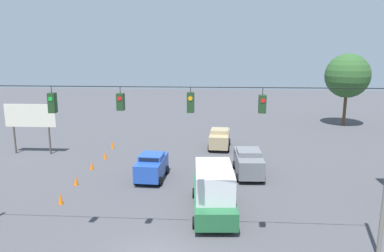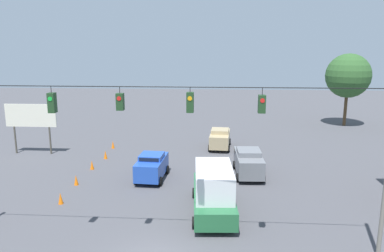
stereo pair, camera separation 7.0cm
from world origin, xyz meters
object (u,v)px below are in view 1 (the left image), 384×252
sedan_blue_withflow_mid (152,166)px  traffic_cone_nearest (61,198)px  traffic_cone_fourth (105,155)px  tree_horizon_left (348,76)px  traffic_cone_third (92,165)px  roadside_billboard (30,118)px  sedan_tan_oncoming_deep (220,138)px  box_truck_green_crossing_near (214,190)px  overhead_signal_span (155,142)px  traffic_cone_fifth (113,145)px  sedan_grey_oncoming_far (248,162)px  traffic_cone_second (76,180)px

sedan_blue_withflow_mid → traffic_cone_nearest: (4.97, 4.88, -0.63)m
traffic_cone_fourth → tree_horizon_left: tree_horizon_left is taller
traffic_cone_third → roadside_billboard: 8.54m
sedan_tan_oncoming_deep → tree_horizon_left: (-15.54, -11.58, 5.19)m
box_truck_green_crossing_near → overhead_signal_span: bearing=57.2°
traffic_cone_nearest → traffic_cone_fifth: size_ratio=1.00×
overhead_signal_span → sedan_grey_oncoming_far: bearing=-115.7°
overhead_signal_span → traffic_cone_third: size_ratio=28.37×
traffic_cone_second → traffic_cone_third: bearing=-89.8°
sedan_grey_oncoming_far → traffic_cone_third: (12.46, -0.50, -0.68)m
traffic_cone_nearest → traffic_cone_third: 6.74m
sedan_blue_withflow_mid → sedan_tan_oncoming_deep: bearing=-119.5°
traffic_cone_third → tree_horizon_left: 32.45m
sedan_grey_oncoming_far → tree_horizon_left: 24.00m
overhead_signal_span → box_truck_green_crossing_near: (-2.71, -4.21, -4.00)m
sedan_blue_withflow_mid → sedan_grey_oncoming_far: bearing=-169.5°
roadside_billboard → sedan_tan_oncoming_deep: bearing=-169.9°
traffic_cone_second → tree_horizon_left: tree_horizon_left is taller
box_truck_green_crossing_near → sedan_blue_withflow_mid: (4.65, -5.45, -0.41)m
sedan_tan_oncoming_deep → traffic_cone_fifth: (10.35, 0.86, -0.61)m
sedan_tan_oncoming_deep → traffic_cone_fifth: size_ratio=5.68×
traffic_cone_fourth → traffic_cone_fifth: bearing=-85.3°
roadside_billboard → box_truck_green_crossing_near: bearing=145.8°
box_truck_green_crossing_near → traffic_cone_fifth: bearing=-54.0°
box_truck_green_crossing_near → traffic_cone_fourth: 14.05m
traffic_cone_second → tree_horizon_left: bearing=-139.3°
traffic_cone_nearest → traffic_cone_third: size_ratio=1.00×
box_truck_green_crossing_near → roadside_billboard: size_ratio=1.40×
sedan_tan_oncoming_deep → traffic_cone_third: bearing=34.8°
overhead_signal_span → traffic_cone_fifth: bearing=-68.0°
sedan_tan_oncoming_deep → traffic_cone_nearest: sedan_tan_oncoming_deep is taller
sedan_grey_oncoming_far → tree_horizon_left: tree_horizon_left is taller
traffic_cone_second → roadside_billboard: 10.66m
traffic_cone_third → traffic_cone_nearest: bearing=92.1°
overhead_signal_span → traffic_cone_nearest: overhead_signal_span is taller
sedan_grey_oncoming_far → traffic_cone_third: 12.48m
traffic_cone_third → traffic_cone_fifth: 6.31m
sedan_grey_oncoming_far → traffic_cone_fourth: bearing=-15.5°
traffic_cone_fourth → traffic_cone_fifth: size_ratio=1.00×
traffic_cone_third → traffic_cone_second: bearing=90.2°
sedan_tan_oncoming_deep → traffic_cone_nearest: bearing=54.1°
traffic_cone_nearest → tree_horizon_left: bearing=-135.1°
sedan_blue_withflow_mid → sedan_grey_oncoming_far: size_ratio=0.87×
traffic_cone_fourth → tree_horizon_left: 30.67m
sedan_tan_oncoming_deep → traffic_cone_second: 14.82m
traffic_cone_nearest → traffic_cone_third: bearing=-87.9°
box_truck_green_crossing_near → roadside_billboard: roadside_billboard is taller
traffic_cone_second → traffic_cone_fourth: same height
sedan_tan_oncoming_deep → traffic_cone_fifth: bearing=4.8°
traffic_cone_nearest → tree_horizon_left: 36.58m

